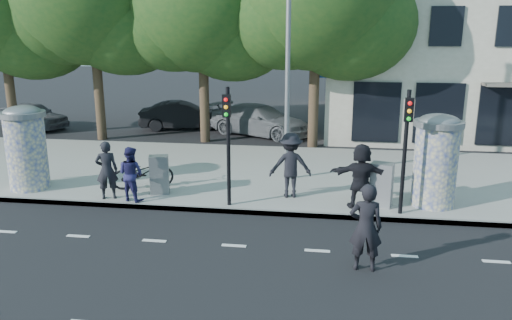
% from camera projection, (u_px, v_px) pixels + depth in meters
% --- Properties ---
extents(ground, '(120.00, 120.00, 0.00)m').
position_uv_depth(ground, '(222.00, 273.00, 10.69)').
color(ground, black).
rests_on(ground, ground).
extents(sidewalk, '(40.00, 8.00, 0.15)m').
position_uv_depth(sidewalk, '(266.00, 173.00, 17.85)').
color(sidewalk, gray).
rests_on(sidewalk, ground).
extents(curb, '(40.00, 0.10, 0.16)m').
position_uv_depth(curb, '(248.00, 212.00, 14.07)').
color(curb, slate).
rests_on(curb, ground).
extents(lane_dash_far, '(32.00, 0.12, 0.01)m').
position_uv_depth(lane_dash_far, '(234.00, 246.00, 12.03)').
color(lane_dash_far, silver).
rests_on(lane_dash_far, ground).
extents(ad_column_left, '(1.36, 1.36, 2.65)m').
position_uv_depth(ad_column_left, '(26.00, 146.00, 15.61)').
color(ad_column_left, beige).
rests_on(ad_column_left, sidewalk).
extents(ad_column_right, '(1.36, 1.36, 2.65)m').
position_uv_depth(ad_column_right, '(436.00, 158.00, 14.08)').
color(ad_column_right, beige).
rests_on(ad_column_right, sidewalk).
extents(traffic_pole_near, '(0.22, 0.31, 3.40)m').
position_uv_depth(traffic_pole_near, '(228.00, 135.00, 13.84)').
color(traffic_pole_near, black).
rests_on(traffic_pole_near, sidewalk).
extents(traffic_pole_far, '(0.22, 0.31, 3.40)m').
position_uv_depth(traffic_pole_far, '(406.00, 140.00, 13.17)').
color(traffic_pole_far, black).
rests_on(traffic_pole_far, sidewalk).
extents(street_lamp, '(0.25, 0.93, 8.00)m').
position_uv_depth(street_lamp, '(288.00, 38.00, 15.72)').
color(street_lamp, slate).
rests_on(street_lamp, sidewalk).
extents(tree_far_left, '(7.20, 7.20, 9.26)m').
position_uv_depth(tree_far_left, '(0.00, 5.00, 22.91)').
color(tree_far_left, '#38281C').
rests_on(tree_far_left, ground).
extents(tree_near_left, '(6.80, 6.80, 8.97)m').
position_uv_depth(tree_near_left, '(202.00, 6.00, 21.81)').
color(tree_near_left, '#38281C').
rests_on(tree_near_left, ground).
extents(ped_a, '(0.89, 0.59, 1.80)m').
position_uv_depth(ped_a, '(26.00, 158.00, 16.07)').
color(ped_a, black).
rests_on(ped_a, sidewalk).
extents(ped_b, '(0.75, 0.62, 1.76)m').
position_uv_depth(ped_b, '(107.00, 170.00, 14.76)').
color(ped_b, black).
rests_on(ped_b, sidewalk).
extents(ped_c, '(0.94, 0.83, 1.62)m').
position_uv_depth(ped_c, '(131.00, 174.00, 14.62)').
color(ped_c, '#211F4F').
rests_on(ped_c, sidewalk).
extents(ped_d, '(1.37, 0.92, 1.96)m').
position_uv_depth(ped_d, '(290.00, 165.00, 14.90)').
color(ped_d, black).
rests_on(ped_d, sidewalk).
extents(ped_f, '(1.74, 0.67, 1.86)m').
position_uv_depth(ped_f, '(361.00, 176.00, 13.99)').
color(ped_f, black).
rests_on(ped_f, sidewalk).
extents(man_road, '(0.72, 0.48, 1.95)m').
position_uv_depth(man_road, '(366.00, 227.00, 10.61)').
color(man_road, black).
rests_on(man_road, ground).
extents(bicycle, '(1.42, 2.03, 1.01)m').
position_uv_depth(bicycle, '(143.00, 173.00, 15.85)').
color(bicycle, black).
rests_on(bicycle, sidewalk).
extents(cabinet_left, '(0.66, 0.55, 1.19)m').
position_uv_depth(cabinet_left, '(159.00, 175.00, 15.31)').
color(cabinet_left, slate).
rests_on(cabinet_left, sidewalk).
extents(cabinet_right, '(0.71, 0.60, 1.27)m').
position_uv_depth(cabinet_right, '(381.00, 185.00, 14.18)').
color(cabinet_right, gray).
rests_on(cabinet_right, sidewalk).
extents(car_left, '(2.87, 4.42, 1.40)m').
position_uv_depth(car_left, '(32.00, 115.00, 26.26)').
color(car_left, '#4B4C51').
rests_on(car_left, ground).
extents(car_mid, '(2.47, 4.62, 1.45)m').
position_uv_depth(car_mid, '(183.00, 115.00, 26.10)').
color(car_mid, black).
rests_on(car_mid, ground).
extents(car_right, '(4.09, 5.58, 1.50)m').
position_uv_depth(car_right, '(259.00, 120.00, 24.61)').
color(car_right, slate).
rests_on(car_right, ground).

